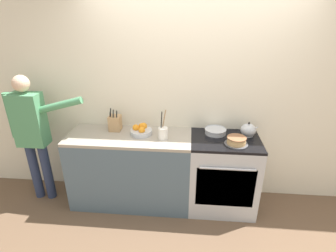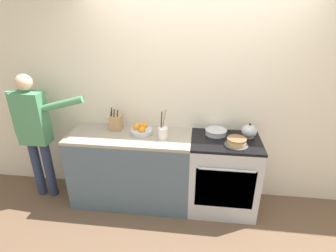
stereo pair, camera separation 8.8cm
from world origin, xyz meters
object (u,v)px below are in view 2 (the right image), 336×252
at_px(stove_range, 223,175).
at_px(mixing_bowl, 216,132).
at_px(layer_cake, 236,142).
at_px(tea_kettle, 249,131).
at_px(utensil_crock, 163,133).
at_px(fruit_bowl, 142,130).
at_px(knife_block, 116,122).
at_px(person_baker, 35,128).

xyz_separation_m(stove_range, mixing_bowl, (-0.11, 0.14, 0.49)).
relative_size(layer_cake, tea_kettle, 1.20).
height_order(stove_range, utensil_crock, utensil_crock).
xyz_separation_m(stove_range, fruit_bowl, (-0.97, 0.06, 0.50)).
bearing_deg(mixing_bowl, knife_block, -179.74).
bearing_deg(utensil_crock, stove_range, 3.93).
relative_size(mixing_bowl, utensil_crock, 0.73).
relative_size(knife_block, fruit_bowl, 1.10).
height_order(stove_range, person_baker, person_baker).
bearing_deg(stove_range, layer_cake, -48.78).
distance_m(layer_cake, knife_block, 1.42).
xyz_separation_m(stove_range, tea_kettle, (0.26, 0.12, 0.53)).
relative_size(tea_kettle, mixing_bowl, 0.83).
bearing_deg(utensil_crock, knife_block, 162.76).
relative_size(utensil_crock, person_baker, 0.21).
bearing_deg(mixing_bowl, layer_cake, -50.86).
relative_size(tea_kettle, knife_block, 0.75).
xyz_separation_m(tea_kettle, mixing_bowl, (-0.37, 0.02, -0.04)).
relative_size(layer_cake, mixing_bowl, 0.99).
xyz_separation_m(layer_cake, person_baker, (-2.35, 0.07, 0.00)).
xyz_separation_m(utensil_crock, fruit_bowl, (-0.27, 0.11, -0.03)).
xyz_separation_m(layer_cake, knife_block, (-1.40, 0.25, 0.05)).
distance_m(utensil_crock, fruit_bowl, 0.29).
xyz_separation_m(tea_kettle, utensil_crock, (-0.97, -0.17, 0.00)).
relative_size(knife_block, utensil_crock, 0.81).
bearing_deg(fruit_bowl, layer_cake, -8.94).
xyz_separation_m(knife_block, fruit_bowl, (0.33, -0.08, -0.05)).
height_order(tea_kettle, mixing_bowl, tea_kettle).
bearing_deg(person_baker, fruit_bowl, -8.95).
distance_m(stove_range, utensil_crock, 0.89).
bearing_deg(person_baker, knife_block, -2.92).
bearing_deg(knife_block, layer_cake, -9.98).
distance_m(stove_range, knife_block, 1.42).
bearing_deg(stove_range, mixing_bowl, 127.46).
relative_size(layer_cake, person_baker, 0.16).
bearing_deg(mixing_bowl, fruit_bowl, -174.50).
xyz_separation_m(tea_kettle, knife_block, (-1.56, 0.02, 0.02)).
distance_m(mixing_bowl, utensil_crock, 0.63).
bearing_deg(utensil_crock, person_baker, 179.48).
xyz_separation_m(layer_cake, mixing_bowl, (-0.20, 0.25, -0.01)).
height_order(layer_cake, utensil_crock, utensil_crock).
bearing_deg(knife_block, tea_kettle, -0.67).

